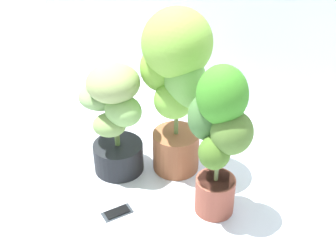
% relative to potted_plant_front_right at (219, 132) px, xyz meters
% --- Properties ---
extents(ground_plane, '(8.00, 8.00, 0.00)m').
position_rel_potted_plant_front_right_xyz_m(ground_plane, '(-0.31, 0.12, -0.45)').
color(ground_plane, silver).
rests_on(ground_plane, ground).
extents(potted_plant_front_right, '(0.35, 0.29, 0.76)m').
position_rel_potted_plant_front_right_xyz_m(potted_plant_front_right, '(0.00, 0.00, 0.00)').
color(potted_plant_front_right, '#984B3B').
rests_on(potted_plant_front_right, ground).
extents(potted_plant_front_left, '(0.43, 0.36, 0.61)m').
position_rel_potted_plant_front_right_xyz_m(potted_plant_front_left, '(-0.58, 0.03, -0.12)').
color(potted_plant_front_left, black).
rests_on(potted_plant_front_left, ground).
extents(potted_plant_center, '(0.43, 0.43, 0.88)m').
position_rel_potted_plant_front_right_xyz_m(potted_plant_center, '(-0.32, 0.19, 0.09)').
color(potted_plant_center, brown).
rests_on(potted_plant_center, ground).
extents(cell_phone, '(0.13, 0.16, 0.01)m').
position_rel_potted_plant_front_right_xyz_m(cell_phone, '(-0.38, -0.25, -0.45)').
color(cell_phone, '#2F363D').
rests_on(cell_phone, ground).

